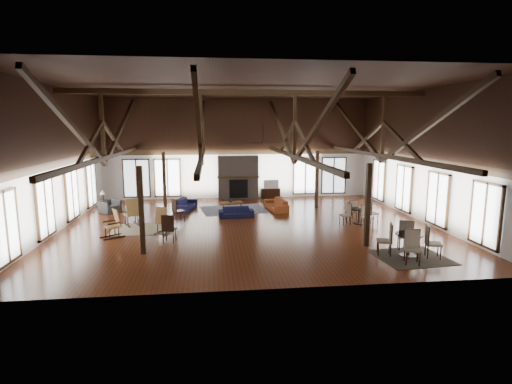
{
  "coord_description": "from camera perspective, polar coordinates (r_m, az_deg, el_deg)",
  "views": [
    {
      "loc": [
        -1.64,
        -17.12,
        4.38
      ],
      "look_at": [
        0.44,
        1.0,
        1.33
      ],
      "focal_mm": 28.0,
      "sensor_mm": 36.0,
      "label": 1
    }
  ],
  "objects": [
    {
      "name": "coffee_table",
      "position": [
        20.96,
        -3.44,
        -1.58
      ],
      "size": [
        1.2,
        0.8,
        0.42
      ],
      "rotation": [
        0.0,
        0.0,
        0.25
      ],
      "color": "brown",
      "rests_on": "floor"
    },
    {
      "name": "post_grid",
      "position": [
        17.43,
        -1.06,
        0.05
      ],
      "size": [
        8.16,
        7.16,
        3.05
      ],
      "color": "black",
      "rests_on": "floor"
    },
    {
      "name": "ceiling_fan",
      "position": [
        16.27,
        1.03,
        7.2
      ],
      "size": [
        1.6,
        1.6,
        0.75
      ],
      "color": "black",
      "rests_on": "roof_truss"
    },
    {
      "name": "rocking_chair_c",
      "position": [
        16.81,
        -19.59,
        -4.33
      ],
      "size": [
        0.98,
        0.86,
        1.12
      ],
      "rotation": [
        0.0,
        0.0,
        2.16
      ],
      "color": "#A1733D",
      "rests_on": "floor"
    },
    {
      "name": "fireplace",
      "position": [
        24.05,
        -2.58,
        2.08
      ],
      "size": [
        2.5,
        0.69,
        2.6
      ],
      "color": "#67594F",
      "rests_on": "floor"
    },
    {
      "name": "cup_near",
      "position": [
        14.48,
        21.3,
        -5.36
      ],
      "size": [
        0.13,
        0.13,
        0.09
      ],
      "primitive_type": "imported",
      "rotation": [
        0.0,
        0.0,
        0.1
      ],
      "color": "#B2B2B2",
      "rests_on": "cafe_table_near"
    },
    {
      "name": "vase",
      "position": [
        20.87,
        -3.67,
        -1.19
      ],
      "size": [
        0.24,
        0.24,
        0.21
      ],
      "primitive_type": "imported",
      "rotation": [
        0.0,
        0.0,
        -0.21
      ],
      "color": "#B2B2B2",
      "rests_on": "coffee_table"
    },
    {
      "name": "cafe_table_near",
      "position": [
        14.49,
        20.97,
        -6.51
      ],
      "size": [
        2.13,
        2.13,
        1.09
      ],
      "rotation": [
        0.0,
        0.0,
        -0.33
      ],
      "color": "black",
      "rests_on": "floor"
    },
    {
      "name": "side_chair_a",
      "position": [
        18.57,
        -11.29,
        -2.32
      ],
      "size": [
        0.64,
        0.64,
        1.1
      ],
      "rotation": [
        0.0,
        0.0,
        -1.05
      ],
      "color": "black",
      "rests_on": "floor"
    },
    {
      "name": "cafe_table_far",
      "position": [
        18.57,
        14.51,
        -2.95
      ],
      "size": [
        1.87,
        1.87,
        0.96
      ],
      "rotation": [
        0.0,
        0.0,
        0.17
      ],
      "color": "black",
      "rests_on": "floor"
    },
    {
      "name": "floor",
      "position": [
        17.75,
        -1.04,
        -4.81
      ],
      "size": [
        16.0,
        16.0,
        0.0
      ],
      "primitive_type": "plane",
      "color": "#582512",
      "rests_on": "ground"
    },
    {
      "name": "sofa_navy_left",
      "position": [
        21.25,
        -10.05,
        -1.76
      ],
      "size": [
        2.14,
        1.21,
        0.59
      ],
      "primitive_type": "imported",
      "rotation": [
        0.0,
        0.0,
        1.35
      ],
      "color": "#17173F",
      "rests_on": "floor"
    },
    {
      "name": "armchair",
      "position": [
        21.61,
        -20.2,
        -1.97
      ],
      "size": [
        1.24,
        1.26,
        0.62
      ],
      "primitive_type": "imported",
      "rotation": [
        0.0,
        0.0,
        0.92
      ],
      "color": "#353638",
      "rests_on": "floor"
    },
    {
      "name": "cup_far",
      "position": [
        18.6,
        14.58,
        -2.12
      ],
      "size": [
        0.12,
        0.12,
        0.09
      ],
      "primitive_type": "imported",
      "rotation": [
        0.0,
        0.0,
        0.03
      ],
      "color": "#B2B2B2",
      "rests_on": "cafe_table_far"
    },
    {
      "name": "rug_dark",
      "position": [
        14.55,
        21.31,
        -8.67
      ],
      "size": [
        2.46,
        2.27,
        0.01
      ],
      "primitive_type": "cube",
      "rotation": [
        0.0,
        0.0,
        0.1
      ],
      "color": "black",
      "rests_on": "floor"
    },
    {
      "name": "rocking_chair_a",
      "position": [
        18.44,
        -17.29,
        -2.86
      ],
      "size": [
        0.87,
        1.07,
        1.22
      ],
      "rotation": [
        0.0,
        0.0,
        0.47
      ],
      "color": "#A1733D",
      "rests_on": "floor"
    },
    {
      "name": "ceiling",
      "position": [
        17.28,
        -1.1,
        14.86
      ],
      "size": [
        16.0,
        14.0,
        0.02
      ],
      "primitive_type": "cube",
      "color": "black",
      "rests_on": "wall_back"
    },
    {
      "name": "roof_truss",
      "position": [
        17.2,
        -1.08,
        8.31
      ],
      "size": [
        15.6,
        14.07,
        3.14
      ],
      "color": "black",
      "rests_on": "wall_back"
    },
    {
      "name": "wall_front",
      "position": [
        10.34,
        2.64,
        1.81
      ],
      "size": [
        16.0,
        0.02,
        6.0
      ],
      "primitive_type": "cube",
      "color": "silver",
      "rests_on": "floor"
    },
    {
      "name": "tv_console",
      "position": [
        24.49,
        2.06,
        -0.14
      ],
      "size": [
        1.16,
        0.44,
        0.58
      ],
      "primitive_type": "cube",
      "color": "black",
      "rests_on": "floor"
    },
    {
      "name": "side_table_lamp",
      "position": [
        22.23,
        -20.98,
        -1.43
      ],
      "size": [
        0.43,
        0.43,
        1.1
      ],
      "color": "black",
      "rests_on": "floor"
    },
    {
      "name": "rug_navy",
      "position": [
        21.07,
        -3.21,
        -2.52
      ],
      "size": [
        3.64,
        2.96,
        0.01
      ],
      "primitive_type": "cube",
      "rotation": [
        0.0,
        0.0,
        0.16
      ],
      "color": "#192347",
      "rests_on": "floor"
    },
    {
      "name": "sofa_orange",
      "position": [
        20.96,
        2.94,
        -1.79
      ],
      "size": [
        2.08,
        1.04,
        0.58
      ],
      "primitive_type": "imported",
      "rotation": [
        0.0,
        0.0,
        -1.43
      ],
      "color": "brown",
      "rests_on": "floor"
    },
    {
      "name": "wall_left",
      "position": [
        18.32,
        -26.91,
        4.14
      ],
      "size": [
        0.02,
        14.0,
        6.0
      ],
      "primitive_type": "cube",
      "color": "silver",
      "rests_on": "floor"
    },
    {
      "name": "rug_tan",
      "position": [
        17.81,
        -15.85,
        -5.1
      ],
      "size": [
        2.58,
        2.04,
        0.01
      ],
      "primitive_type": "cube",
      "rotation": [
        0.0,
        0.0,
        0.01
      ],
      "color": "tan",
      "rests_on": "floor"
    },
    {
      "name": "wall_right",
      "position": [
        19.7,
        22.86,
        4.72
      ],
      "size": [
        0.02,
        14.0,
        6.0
      ],
      "primitive_type": "cube",
      "color": "silver",
      "rests_on": "floor"
    },
    {
      "name": "side_chair_b",
      "position": [
        15.38,
        -12.4,
        -4.83
      ],
      "size": [
        0.54,
        0.54,
        1.1
      ],
      "rotation": [
        0.0,
        0.0,
        -0.18
      ],
      "color": "black",
      "rests_on": "floor"
    },
    {
      "name": "television",
      "position": [
        24.4,
        2.12,
        1.14
      ],
      "size": [
        0.93,
        0.23,
        0.53
      ],
      "primitive_type": "imported",
      "rotation": [
        0.0,
        0.0,
        0.11
      ],
      "color": "#B2B2B2",
      "rests_on": "tv_console"
    },
    {
      "name": "wall_back",
      "position": [
        24.22,
        -2.66,
        6.2
      ],
      "size": [
        16.0,
        0.02,
        6.0
      ],
      "primitive_type": "cube",
      "color": "silver",
      "rests_on": "floor"
    },
    {
      "name": "rocking_chair_b",
      "position": [
        16.83,
        -13.19,
        -4.02
      ],
      "size": [
        0.75,
        0.97,
        1.11
      ],
      "rotation": [
        0.0,
        0.0,
        -0.39
      ],
      "color": "#A1733D",
      "rests_on": "floor"
    },
    {
      "name": "sofa_navy_front",
      "position": [
        19.31,
        -2.85,
        -2.9
      ],
      "size": [
        1.71,
        0.74,
        0.49
      ],
      "primitive_type": "imported",
      "rotation": [
        0.0,
        0.0,
        0.05
      ],
      "color": "#15183C",
      "rests_on": "floor"
    }
  ]
}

